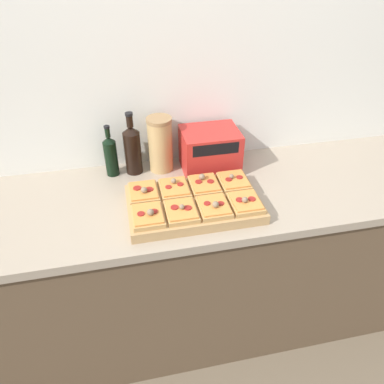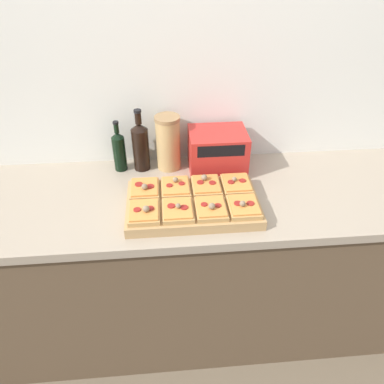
{
  "view_description": "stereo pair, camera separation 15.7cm",
  "coord_description": "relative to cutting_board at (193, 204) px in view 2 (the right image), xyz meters",
  "views": [
    {
      "loc": [
        -0.29,
        -1.01,
        1.88
      ],
      "look_at": [
        -0.02,
        0.25,
        0.96
      ],
      "focal_mm": 35.0,
      "sensor_mm": 36.0,
      "label": 1
    },
    {
      "loc": [
        -0.13,
        -1.03,
        1.88
      ],
      "look_at": [
        -0.02,
        0.25,
        0.96
      ],
      "focal_mm": 35.0,
      "sensor_mm": 36.0,
      "label": 2
    }
  ],
  "objects": [
    {
      "name": "ground_plane",
      "position": [
        0.02,
        -0.22,
        -0.91
      ],
      "size": [
        12.0,
        12.0,
        0.0
      ],
      "primitive_type": "plane",
      "color": "brown"
    },
    {
      "name": "wall_back",
      "position": [
        0.02,
        0.46,
        0.34
      ],
      "size": [
        6.0,
        0.06,
        2.5
      ],
      "color": "silver",
      "rests_on": "ground_plane"
    },
    {
      "name": "kitchen_counter",
      "position": [
        0.02,
        0.1,
        -0.47
      ],
      "size": [
        2.63,
        0.67,
        0.89
      ],
      "color": "brown",
      "rests_on": "ground_plane"
    },
    {
      "name": "cutting_board",
      "position": [
        0.0,
        0.0,
        0.0
      ],
      "size": [
        0.55,
        0.34,
        0.04
      ],
      "primitive_type": "cube",
      "color": "tan",
      "rests_on": "kitchen_counter"
    },
    {
      "name": "pizza_slice_back_left",
      "position": [
        -0.2,
        0.08,
        0.04
      ],
      "size": [
        0.12,
        0.15,
        0.05
      ],
      "color": "tan",
      "rests_on": "cutting_board"
    },
    {
      "name": "pizza_slice_back_midleft",
      "position": [
        -0.07,
        0.08,
        0.04
      ],
      "size": [
        0.12,
        0.15,
        0.05
      ],
      "color": "tan",
      "rests_on": "cutting_board"
    },
    {
      "name": "pizza_slice_back_midright",
      "position": [
        0.07,
        0.08,
        0.04
      ],
      "size": [
        0.12,
        0.15,
        0.06
      ],
      "color": "tan",
      "rests_on": "cutting_board"
    },
    {
      "name": "pizza_slice_back_right",
      "position": [
        0.2,
        0.08,
        0.04
      ],
      "size": [
        0.12,
        0.15,
        0.05
      ],
      "color": "tan",
      "rests_on": "cutting_board"
    },
    {
      "name": "pizza_slice_front_left",
      "position": [
        -0.2,
        -0.08,
        0.04
      ],
      "size": [
        0.12,
        0.15,
        0.06
      ],
      "color": "tan",
      "rests_on": "cutting_board"
    },
    {
      "name": "pizza_slice_front_midleft",
      "position": [
        -0.07,
        -0.08,
        0.04
      ],
      "size": [
        0.12,
        0.15,
        0.05
      ],
      "color": "tan",
      "rests_on": "cutting_board"
    },
    {
      "name": "pizza_slice_front_midright",
      "position": [
        0.07,
        -0.08,
        0.04
      ],
      "size": [
        0.12,
        0.15,
        0.05
      ],
      "color": "tan",
      "rests_on": "cutting_board"
    },
    {
      "name": "pizza_slice_front_right",
      "position": [
        0.2,
        -0.08,
        0.04
      ],
      "size": [
        0.12,
        0.15,
        0.05
      ],
      "color": "tan",
      "rests_on": "cutting_board"
    },
    {
      "name": "olive_oil_bottle",
      "position": [
        -0.32,
        0.34,
        0.08
      ],
      "size": [
        0.06,
        0.06,
        0.25
      ],
      "color": "black",
      "rests_on": "kitchen_counter"
    },
    {
      "name": "wine_bottle",
      "position": [
        -0.22,
        0.34,
        0.1
      ],
      "size": [
        0.08,
        0.08,
        0.31
      ],
      "color": "black",
      "rests_on": "kitchen_counter"
    },
    {
      "name": "grain_jar_tall",
      "position": [
        -0.09,
        0.34,
        0.11
      ],
      "size": [
        0.12,
        0.12,
        0.27
      ],
      "color": "tan",
      "rests_on": "kitchen_counter"
    },
    {
      "name": "toaster_oven",
      "position": [
        0.15,
        0.3,
        0.08
      ],
      "size": [
        0.29,
        0.21,
        0.2
      ],
      "color": "red",
      "rests_on": "kitchen_counter"
    }
  ]
}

